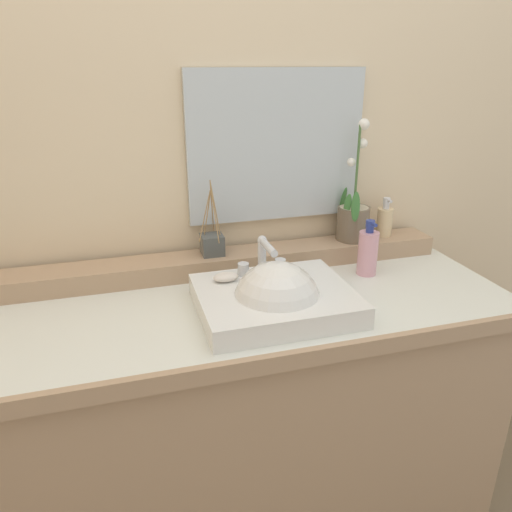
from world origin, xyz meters
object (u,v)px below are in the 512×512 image
object	(u,v)px
reed_diffuser	(212,244)
lotion_bottle	(368,252)
sink_basin	(276,303)
soap_dispenser	(385,221)
potted_plant	(353,216)
soap_bar	(226,277)

from	to	relation	value
reed_diffuser	lotion_bottle	world-z (taller)	reed_diffuser
sink_basin	lotion_bottle	size ratio (longest dim) A/B	2.32
sink_basin	soap_dispenser	world-z (taller)	soap_dispenser
potted_plant	soap_dispenser	bearing A→B (deg)	1.81
potted_plant	reed_diffuser	size ratio (longest dim) A/B	1.68
reed_diffuser	lotion_bottle	bearing A→B (deg)	-18.09
sink_basin	lotion_bottle	xyz separation A→B (m)	(0.35, 0.16, 0.05)
sink_basin	soap_bar	world-z (taller)	sink_basin
potted_plant	soap_bar	bearing A→B (deg)	-156.75
potted_plant	lotion_bottle	size ratio (longest dim) A/B	2.26
sink_basin	soap_dispenser	size ratio (longest dim) A/B	3.03
sink_basin	potted_plant	distance (m)	0.50
soap_bar	reed_diffuser	bearing A→B (deg)	88.54
soap_bar	lotion_bottle	distance (m)	0.47
reed_diffuser	lotion_bottle	xyz separation A→B (m)	(0.46, -0.15, -0.02)
soap_dispenser	reed_diffuser	distance (m)	0.61
soap_dispenser	lotion_bottle	distance (m)	0.22
soap_bar	potted_plant	world-z (taller)	potted_plant
reed_diffuser	soap_bar	bearing A→B (deg)	-91.46
soap_bar	soap_dispenser	xyz separation A→B (m)	(0.61, 0.21, 0.04)
lotion_bottle	soap_dispenser	bearing A→B (deg)	47.22
soap_bar	lotion_bottle	world-z (taller)	lotion_bottle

